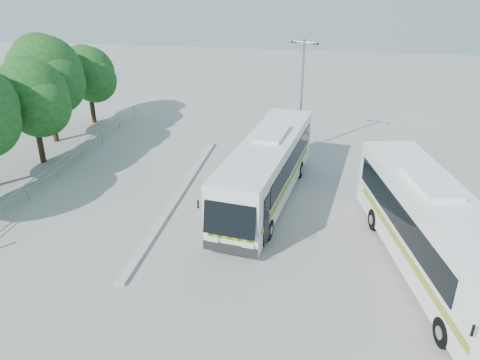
% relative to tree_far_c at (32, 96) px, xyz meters
% --- Properties ---
extents(ground, '(100.00, 100.00, 0.00)m').
position_rel_tree_far_c_xyz_m(ground, '(12.12, -5.10, -4.26)').
color(ground, '#A2A29D').
rests_on(ground, ground).
extents(kerb_divider, '(0.40, 16.00, 0.15)m').
position_rel_tree_far_c_xyz_m(kerb_divider, '(9.82, -3.10, -4.18)').
color(kerb_divider, '#B2B2AD').
rests_on(kerb_divider, ground).
extents(railing, '(0.06, 22.00, 1.00)m').
position_rel_tree_far_c_xyz_m(railing, '(2.12, -1.10, -3.52)').
color(railing, gray).
rests_on(railing, ground).
extents(tree_far_c, '(4.97, 4.69, 6.49)m').
position_rel_tree_far_c_xyz_m(tree_far_c, '(0.00, 0.00, 0.00)').
color(tree_far_c, '#382314').
rests_on(tree_far_c, ground).
extents(tree_far_d, '(5.62, 5.30, 7.33)m').
position_rel_tree_far_c_xyz_m(tree_far_d, '(-1.19, 3.70, 0.56)').
color(tree_far_d, '#382314').
rests_on(tree_far_d, ground).
extents(tree_far_e, '(4.54, 4.28, 5.92)m').
position_rel_tree_far_c_xyz_m(tree_far_e, '(-0.51, 8.20, -0.37)').
color(tree_far_e, '#382314').
rests_on(tree_far_e, ground).
extents(coach_main, '(4.04, 12.21, 3.33)m').
position_rel_tree_far_c_xyz_m(coach_main, '(14.56, -2.71, -2.43)').
color(coach_main, silver).
rests_on(coach_main, ground).
extents(coach_adjacent, '(5.17, 12.76, 3.47)m').
position_rel_tree_far_c_xyz_m(coach_adjacent, '(21.88, -8.03, -2.35)').
color(coach_adjacent, white).
rests_on(coach_adjacent, ground).
extents(lamppost, '(1.74, 0.72, 7.31)m').
position_rel_tree_far_c_xyz_m(lamppost, '(15.83, 4.80, -0.22)').
color(lamppost, gray).
rests_on(lamppost, ground).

